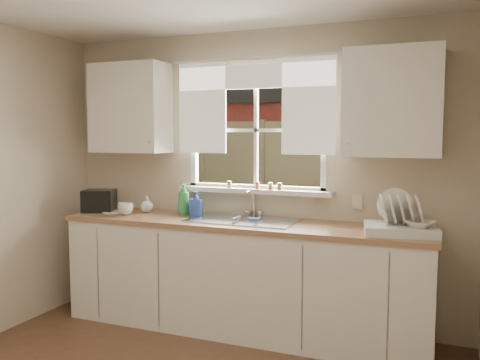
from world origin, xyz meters
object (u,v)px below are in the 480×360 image
at_px(cup, 125,209).
at_px(black_appliance, 99,201).
at_px(dish_rack, 400,224).
at_px(soap_bottle_a, 184,199).

distance_m(cup, black_appliance, 0.35).
xyz_separation_m(dish_rack, cup, (-2.31, -0.03, -0.02)).
distance_m(dish_rack, black_appliance, 2.64).
bearing_deg(cup, soap_bottle_a, 40.90).
distance_m(soap_bottle_a, cup, 0.52).
relative_size(cup, black_appliance, 0.50).
distance_m(dish_rack, soap_bottle_a, 1.84).
bearing_deg(black_appliance, cup, -33.84).
xyz_separation_m(soap_bottle_a, black_appliance, (-0.81, -0.11, -0.04)).
bearing_deg(cup, dish_rack, 19.97).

